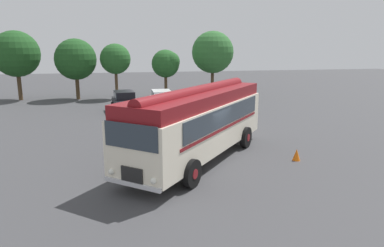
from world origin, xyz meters
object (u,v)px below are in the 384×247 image
(traffic_cone, at_px, (296,155))
(car_near_left, at_px, (125,101))
(vintage_bus, at_px, (199,120))
(car_mid_left, at_px, (162,100))

(traffic_cone, bearing_deg, car_near_left, 117.20)
(traffic_cone, bearing_deg, vintage_bus, 165.47)
(car_mid_left, height_order, traffic_cone, car_mid_left)
(car_mid_left, distance_m, traffic_cone, 15.11)
(car_near_left, distance_m, car_mid_left, 3.07)
(vintage_bus, xyz_separation_m, traffic_cone, (4.43, -1.15, -1.62))
(car_mid_left, bearing_deg, vintage_bus, -89.89)
(vintage_bus, height_order, traffic_cone, vintage_bus)
(vintage_bus, distance_m, car_mid_left, 13.32)
(car_near_left, bearing_deg, vintage_bus, -77.09)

